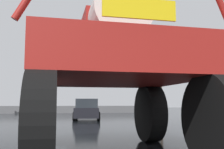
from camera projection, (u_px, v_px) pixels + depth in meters
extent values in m
plane|color=black|center=(59.00, 121.00, 17.74)|extent=(120.00, 120.00, 0.00)
cylinder|color=black|center=(47.00, 114.00, 7.59)|extent=(0.49, 1.76, 1.75)
cylinder|color=black|center=(150.00, 113.00, 8.25)|extent=(0.49, 1.76, 1.75)
cylinder|color=black|center=(41.00, 121.00, 4.24)|extent=(0.49, 1.76, 1.75)
cylinder|color=black|center=(215.00, 119.00, 4.91)|extent=(0.49, 1.76, 1.75)
cube|color=maroon|center=(113.00, 65.00, 6.38)|extent=(3.68, 4.18, 0.82)
cube|color=maroon|center=(109.00, 34.00, 6.90)|extent=(1.39, 1.33, 0.96)
cylinder|color=silver|center=(118.00, 15.00, 5.91)|extent=(1.31, 1.23, 1.29)
cube|color=yellow|center=(140.00, 9.00, 4.41)|extent=(1.29, 0.05, 0.36)
cube|color=black|center=(87.00, 112.00, 19.46)|extent=(2.23, 4.29, 0.70)
cube|color=#23282D|center=(87.00, 103.00, 19.39)|extent=(1.83, 2.29, 0.64)
cylinder|color=black|center=(76.00, 115.00, 20.72)|extent=(0.26, 0.62, 0.60)
cylinder|color=black|center=(98.00, 115.00, 20.84)|extent=(0.26, 0.62, 0.60)
cylinder|color=black|center=(74.00, 116.00, 18.04)|extent=(0.26, 0.62, 0.60)
cylinder|color=black|center=(99.00, 116.00, 18.16)|extent=(0.26, 0.62, 0.60)
cylinder|color=slate|center=(158.00, 83.00, 10.74)|extent=(0.11, 0.11, 3.98)
cube|color=black|center=(155.00, 49.00, 11.11)|extent=(0.24, 0.32, 0.84)
sphere|color=#390503|center=(154.00, 44.00, 11.33)|extent=(0.17, 0.17, 0.17)
sphere|color=orange|center=(154.00, 50.00, 11.30)|extent=(0.17, 0.17, 0.17)
sphere|color=black|center=(154.00, 56.00, 11.27)|extent=(0.17, 0.17, 0.17)
cylinder|color=#473828|center=(161.00, 95.00, 26.50)|extent=(0.31, 0.31, 4.12)
ellipsoid|color=brown|center=(160.00, 64.00, 26.85)|extent=(2.99, 2.99, 2.54)
cube|color=#59595B|center=(58.00, 110.00, 32.54)|extent=(27.97, 0.24, 0.90)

